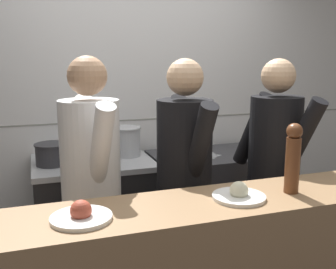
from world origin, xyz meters
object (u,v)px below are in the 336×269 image
(sauce_pot, at_px, (92,151))
(mixing_bowl_steel, at_px, (201,149))
(pepper_mill, at_px, (293,157))
(chef_sous, at_px, (184,180))
(chefs_knife, at_px, (206,159))
(plated_dish_main, at_px, (81,215))
(stock_pot, at_px, (52,153))
(oven_range, at_px, (94,216))
(chef_line, at_px, (273,170))
(plated_dish_appetiser, at_px, (239,194))
(chef_head_cook, at_px, (92,186))
(braising_pot, at_px, (125,141))

(sauce_pot, height_order, mixing_bowl_steel, sauce_pot)
(pepper_mill, relative_size, chef_sous, 0.21)
(chefs_knife, relative_size, plated_dish_main, 1.14)
(stock_pot, xyz_separation_m, chefs_knife, (1.17, -0.14, -0.11))
(pepper_mill, bearing_deg, stock_pot, 130.53)
(chef_sous, bearing_deg, sauce_pot, 121.05)
(oven_range, height_order, chef_line, chef_line)
(chefs_knife, bearing_deg, pepper_mill, -92.82)
(oven_range, bearing_deg, plated_dish_main, -100.03)
(mixing_bowl_steel, height_order, plated_dish_appetiser, plated_dish_appetiser)
(stock_pot, height_order, chefs_knife, stock_pot)
(pepper_mill, distance_m, chef_head_cook, 1.15)
(oven_range, relative_size, chef_sous, 0.54)
(chefs_knife, xyz_separation_m, pepper_mill, (-0.06, -1.17, 0.31))
(plated_dish_appetiser, bearing_deg, chef_sous, 96.49)
(mixing_bowl_steel, relative_size, plated_dish_appetiser, 1.05)
(braising_pot, relative_size, chef_head_cook, 0.15)
(sauce_pot, height_order, chef_line, chef_line)
(braising_pot, height_order, chef_sous, chef_sous)
(chef_head_cook, bearing_deg, mixing_bowl_steel, 26.42)
(sauce_pot, xyz_separation_m, pepper_mill, (0.83, -1.28, 0.20))
(stock_pot, distance_m, braising_pot, 0.58)
(chef_sous, bearing_deg, pepper_mill, -60.21)
(sauce_pot, relative_size, chefs_knife, 0.93)
(mixing_bowl_steel, bearing_deg, chefs_knife, -97.32)
(sauce_pot, xyz_separation_m, braising_pot, (0.29, 0.12, 0.04))
(plated_dish_main, bearing_deg, plated_dish_appetiser, 0.69)
(plated_dish_appetiser, xyz_separation_m, chef_sous, (-0.06, 0.57, -0.09))
(mixing_bowl_steel, distance_m, chef_head_cook, 1.22)
(chefs_knife, height_order, chef_head_cook, chef_head_cook)
(plated_dish_appetiser, bearing_deg, mixing_bowl_steel, 74.01)
(braising_pot, distance_m, pepper_mill, 1.51)
(chef_head_cook, relative_size, chef_sous, 1.01)
(pepper_mill, relative_size, chef_head_cook, 0.21)
(chef_line, bearing_deg, chef_head_cook, 161.79)
(sauce_pot, relative_size, chef_line, 0.17)
(plated_dish_appetiser, height_order, chef_line, chef_line)
(pepper_mill, height_order, chef_head_cook, chef_head_cook)
(plated_dish_appetiser, bearing_deg, chef_line, 44.35)
(braising_pot, bearing_deg, chef_head_cook, -116.32)
(oven_range, bearing_deg, chef_head_cook, -98.51)
(plated_dish_appetiser, bearing_deg, stock_pot, 122.19)
(plated_dish_appetiser, bearing_deg, sauce_pot, 112.67)
(stock_pot, xyz_separation_m, plated_dish_main, (0.06, -1.31, 0.03))
(stock_pot, distance_m, chef_head_cook, 0.71)
(stock_pot, bearing_deg, braising_pot, 9.33)
(oven_range, height_order, mixing_bowl_steel, mixing_bowl_steel)
(plated_dish_main, bearing_deg, chef_sous, 39.66)
(stock_pot, bearing_deg, chef_line, -27.49)
(chef_sous, bearing_deg, chef_line, -2.36)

